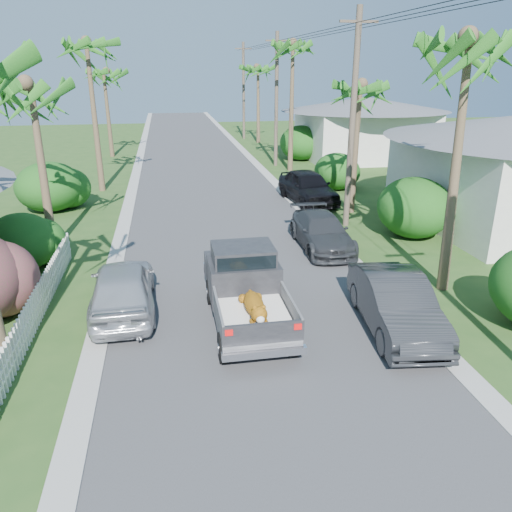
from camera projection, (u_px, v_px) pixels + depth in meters
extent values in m
plane|color=#2A4D1C|center=(299.00, 433.00, 9.73)|extent=(120.00, 120.00, 0.00)
cube|color=#38383A|center=(202.00, 176.00, 32.75)|extent=(8.00, 100.00, 0.02)
cube|color=#A5A39E|center=(135.00, 178.00, 32.03)|extent=(0.60, 100.00, 0.06)
cube|color=#A5A39E|center=(266.00, 174.00, 33.45)|extent=(0.60, 100.00, 0.06)
cylinder|color=black|center=(224.00, 348.00, 11.99)|extent=(0.28, 0.76, 0.76)
cylinder|color=black|center=(293.00, 341.00, 12.27)|extent=(0.28, 0.76, 0.76)
cylinder|color=black|center=(212.00, 292.00, 14.98)|extent=(0.28, 0.76, 0.76)
cylinder|color=black|center=(267.00, 288.00, 15.26)|extent=(0.28, 0.76, 0.76)
cube|color=gray|center=(255.00, 323.00, 12.64)|extent=(1.90, 2.40, 0.24)
cube|color=gray|center=(218.00, 313.00, 12.36)|extent=(0.06, 2.40, 0.55)
cube|color=gray|center=(290.00, 307.00, 12.66)|extent=(0.06, 2.40, 0.55)
cube|color=black|center=(263.00, 333.00, 11.44)|extent=(1.92, 0.08, 0.52)
cube|color=silver|center=(265.00, 353.00, 11.44)|extent=(1.98, 0.18, 0.18)
cube|color=red|center=(229.00, 333.00, 11.22)|extent=(0.18, 0.05, 0.14)
cube|color=red|center=(298.00, 327.00, 11.48)|extent=(0.18, 0.05, 0.14)
cube|color=black|center=(243.00, 279.00, 14.19)|extent=(1.94, 1.65, 1.10)
cube|color=black|center=(243.00, 255.00, 13.94)|extent=(1.70, 1.35, 0.55)
cube|color=black|center=(247.00, 265.00, 13.33)|extent=(1.60, 0.05, 0.45)
cube|color=black|center=(237.00, 268.00, 15.40)|extent=(1.94, 1.20, 0.80)
cube|color=white|center=(254.00, 316.00, 12.57)|extent=(1.70, 2.10, 0.16)
ellipsoid|color=orange|center=(254.00, 304.00, 12.56)|extent=(0.48, 1.25, 0.43)
sphere|color=orange|center=(259.00, 314.00, 11.84)|extent=(0.40, 0.40, 0.40)
ellipsoid|color=white|center=(254.00, 307.00, 12.59)|extent=(0.32, 0.86, 0.18)
imported|color=#27282B|center=(396.00, 304.00, 13.36)|extent=(2.09, 4.70, 1.50)
imported|color=#313336|center=(322.00, 232.00, 19.55)|extent=(1.89, 4.52, 1.31)
imported|color=black|center=(308.00, 187.00, 26.16)|extent=(2.50, 5.08, 1.67)
imported|color=#B6B8BE|center=(123.00, 288.00, 14.33)|extent=(1.91, 4.49, 1.51)
cone|color=brown|center=(42.00, 171.00, 18.57)|extent=(0.36, 0.61, 6.21)
cone|color=brown|center=(95.00, 120.00, 27.59)|extent=(0.36, 0.36, 8.00)
cone|color=brown|center=(108.00, 115.00, 38.82)|extent=(0.36, 0.75, 6.51)
cone|color=brown|center=(455.00, 172.00, 14.97)|extent=(0.36, 0.73, 7.51)
cone|color=brown|center=(355.00, 151.00, 23.57)|extent=(0.36, 0.54, 6.01)
cone|color=brown|center=(291.00, 109.00, 33.24)|extent=(0.36, 0.36, 8.20)
cone|color=brown|center=(258.00, 105.00, 46.43)|extent=(0.36, 0.63, 6.81)
ellipsoid|color=#184513|center=(21.00, 242.00, 17.37)|extent=(2.40, 2.64, 2.00)
ellipsoid|color=#184513|center=(49.00, 187.00, 24.56)|extent=(3.20, 3.52, 2.40)
ellipsoid|color=#184513|center=(414.00, 208.00, 20.70)|extent=(3.00, 3.30, 2.50)
ellipsoid|color=#184513|center=(337.00, 171.00, 29.01)|extent=(2.60, 2.86, 2.10)
ellipsoid|color=#184513|center=(301.00, 143.00, 38.21)|extent=(3.20, 3.52, 2.60)
cube|color=white|center=(36.00, 309.00, 13.63)|extent=(0.10, 11.00, 1.00)
cube|color=silver|center=(363.00, 135.00, 38.86)|extent=(9.00, 8.00, 3.60)
cone|color=#595B60|center=(365.00, 104.00, 38.04)|extent=(6.48, 6.48, 1.00)
cylinder|color=brown|center=(352.00, 123.00, 21.03)|extent=(0.26, 0.26, 9.00)
cube|color=brown|center=(359.00, 21.00, 19.65)|extent=(1.60, 0.10, 0.10)
cylinder|color=brown|center=(276.00, 101.00, 34.84)|extent=(0.26, 0.26, 9.00)
cube|color=brown|center=(277.00, 41.00, 33.47)|extent=(1.60, 0.10, 0.10)
cylinder|color=brown|center=(244.00, 92.00, 48.66)|extent=(0.26, 0.26, 9.00)
cube|color=brown|center=(243.00, 49.00, 47.28)|extent=(1.60, 0.10, 0.10)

